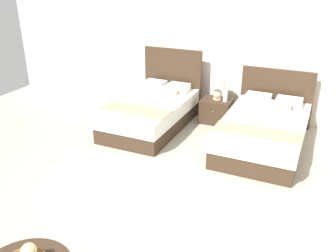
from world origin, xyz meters
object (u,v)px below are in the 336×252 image
object	(u,v)px
bed_near_corner	(264,130)
table_lamp	(218,86)
bed_near_window	(152,111)
vase	(225,97)
nightstand	(216,111)

from	to	relation	value
bed_near_corner	table_lamp	bearing A→B (deg)	145.05
table_lamp	bed_near_window	bearing A→B (deg)	-145.99
bed_near_window	bed_near_corner	xyz separation A→B (m)	(2.04, -0.01, -0.03)
bed_near_window	vase	size ratio (longest dim) A/B	11.61
nightstand	table_lamp	distance (m)	0.49
bed_near_window	vase	world-z (taller)	bed_near_window
nightstand	vase	world-z (taller)	vase
bed_near_window	nightstand	bearing A→B (deg)	33.24
bed_near_window	nightstand	world-z (taller)	bed_near_window
bed_near_corner	nightstand	world-z (taller)	bed_near_corner
vase	table_lamp	bearing A→B (deg)	160.48
bed_near_corner	table_lamp	xyz separation A→B (m)	(-1.00, 0.70, 0.44)
nightstand	table_lamp	xyz separation A→B (m)	(0.00, 0.02, 0.49)
table_lamp	vase	bearing A→B (deg)	-19.52
bed_near_window	bed_near_corner	size ratio (longest dim) A/B	0.94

